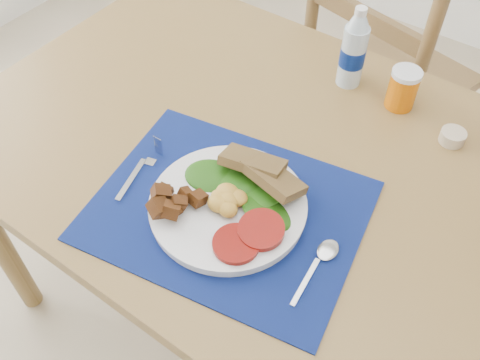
# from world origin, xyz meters

# --- Properties ---
(table) EXTENTS (1.40, 0.90, 0.75)m
(table) POSITION_xyz_m (0.00, 0.20, 0.67)
(table) COLOR brown
(table) RESTS_ON ground
(chair_far) EXTENTS (0.53, 0.52, 1.21)m
(chair_far) POSITION_xyz_m (-0.04, 0.88, 0.60)
(chair_far) COLOR brown
(chair_far) RESTS_ON ground
(placemat) EXTENTS (0.57, 0.48, 0.00)m
(placemat) POSITION_xyz_m (0.01, 0.02, 0.75)
(placemat) COLOR #040430
(placemat) RESTS_ON table
(breakfast_plate) EXTENTS (0.30, 0.30, 0.07)m
(breakfast_plate) POSITION_xyz_m (0.01, 0.02, 0.77)
(breakfast_plate) COLOR silver
(breakfast_plate) RESTS_ON placemat
(fork) EXTENTS (0.04, 0.17, 0.00)m
(fork) POSITION_xyz_m (-0.19, 0.00, 0.76)
(fork) COLOR #B2B5BA
(fork) RESTS_ON placemat
(spoon) EXTENTS (0.04, 0.16, 0.00)m
(spoon) POSITION_xyz_m (0.22, 0.02, 0.76)
(spoon) COLOR #B2B5BA
(spoon) RESTS_ON placemat
(water_bottle) EXTENTS (0.06, 0.06, 0.20)m
(water_bottle) POSITION_xyz_m (0.01, 0.50, 0.84)
(water_bottle) COLOR #ADBFCC
(water_bottle) RESTS_ON table
(juice_glass) EXTENTS (0.07, 0.07, 0.09)m
(juice_glass) POSITION_xyz_m (0.15, 0.50, 0.80)
(juice_glass) COLOR #D56405
(juice_glass) RESTS_ON table
(ramekin) EXTENTS (0.05, 0.05, 0.03)m
(ramekin) POSITION_xyz_m (0.29, 0.46, 0.76)
(ramekin) COLOR tan
(ramekin) RESTS_ON table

